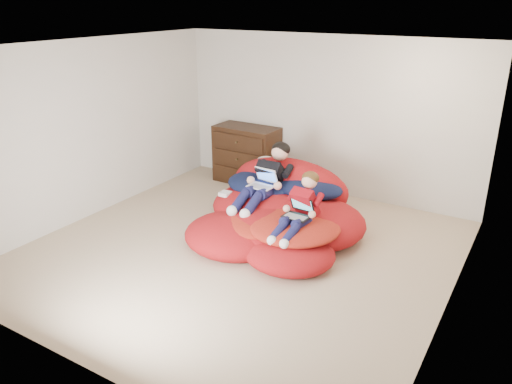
% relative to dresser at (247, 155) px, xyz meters
% --- Properties ---
extents(room_shell, '(5.10, 5.10, 2.77)m').
position_rel_dresser_xyz_m(room_shell, '(1.29, -2.21, -0.27)').
color(room_shell, tan).
rests_on(room_shell, ground).
extents(dresser, '(1.10, 0.62, 0.98)m').
position_rel_dresser_xyz_m(dresser, '(0.00, 0.00, 0.00)').
color(dresser, black).
rests_on(dresser, ground).
extents(beanbag_pile, '(2.31, 2.38, 0.89)m').
position_rel_dresser_xyz_m(beanbag_pile, '(1.42, -1.44, -0.23)').
color(beanbag_pile, '#AF1317').
rests_on(beanbag_pile, ground).
extents(cream_pillow, '(0.42, 0.26, 0.26)m').
position_rel_dresser_xyz_m(cream_pillow, '(0.78, -0.64, 0.13)').
color(cream_pillow, beige).
rests_on(cream_pillow, beanbag_pile).
extents(older_boy, '(0.37, 1.34, 0.74)m').
position_rel_dresser_xyz_m(older_boy, '(1.12, -1.23, 0.19)').
color(older_boy, black).
rests_on(older_boy, beanbag_pile).
extents(younger_boy, '(0.32, 0.99, 0.68)m').
position_rel_dresser_xyz_m(younger_boy, '(1.92, -1.80, 0.13)').
color(younger_boy, '#A00E17').
rests_on(younger_boy, beanbag_pile).
extents(laptop_white, '(0.35, 0.35, 0.23)m').
position_rel_dresser_xyz_m(laptop_white, '(1.12, -1.36, 0.15)').
color(laptop_white, white).
rests_on(laptop_white, older_boy).
extents(laptop_black, '(0.33, 0.34, 0.22)m').
position_rel_dresser_xyz_m(laptop_black, '(1.92, -1.85, 0.07)').
color(laptop_black, black).
rests_on(laptop_black, younger_boy).
extents(power_adapter, '(0.15, 0.15, 0.05)m').
position_rel_dresser_xyz_m(power_adapter, '(0.62, -1.55, -0.07)').
color(power_adapter, white).
rests_on(power_adapter, beanbag_pile).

